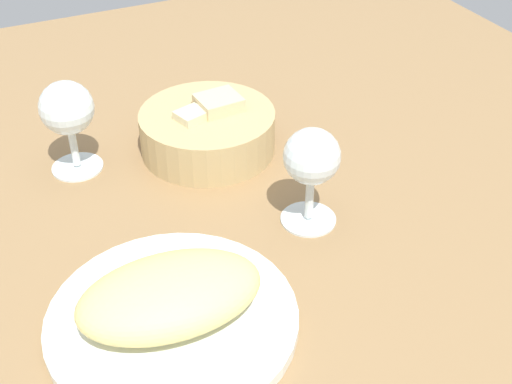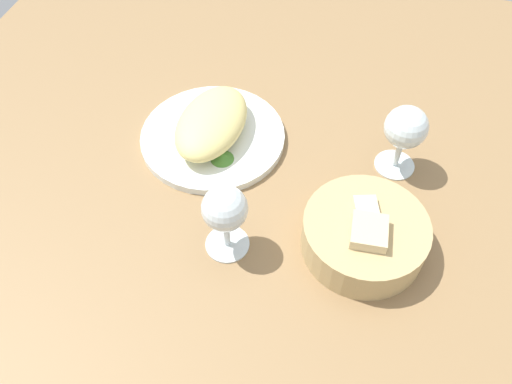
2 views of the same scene
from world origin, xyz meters
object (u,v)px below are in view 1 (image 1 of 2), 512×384
Objects in this scene: plate at (173,320)px; wine_glass_far at (67,113)px; wine_glass_near at (312,163)px; bread_basket at (208,130)px.

plate is 32.55cm from wine_glass_far.
wine_glass_near is at bearing -45.43° from wine_glass_far.
plate is at bearing -156.51° from wine_glass_near.
bread_basket is 20.81cm from wine_glass_near.
plate is 23.42cm from wine_glass_near.
plate is 32.36cm from bread_basket.
bread_basket is 18.58cm from wine_glass_far.
wine_glass_far is (-2.10, 31.57, 7.68)cm from plate.
wine_glass_far reaches higher than plate.
wine_glass_far reaches higher than bread_basket.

